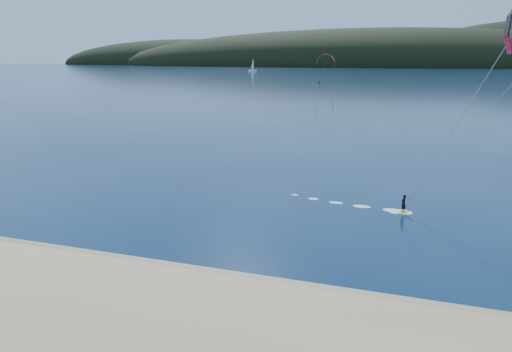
{
  "coord_description": "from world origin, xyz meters",
  "views": [
    {
      "loc": [
        13.01,
        -18.43,
        12.61
      ],
      "look_at": [
        3.69,
        10.0,
        5.0
      ],
      "focal_mm": 32.76,
      "sensor_mm": 36.0,
      "label": 1
    }
  ],
  "objects": [
    {
      "name": "ground",
      "position": [
        0.0,
        0.0,
        0.0
      ],
      "size": [
        1800.0,
        1800.0,
        0.0
      ],
      "primitive_type": "plane",
      "color": "#081C3B",
      "rests_on": "ground"
    },
    {
      "name": "kitesurfer_far",
      "position": [
        -24.62,
        196.99,
        9.69
      ],
      "size": [
        9.2,
        5.79,
        12.71
      ],
      "color": "#CED919",
      "rests_on": "ground"
    },
    {
      "name": "headland",
      "position": [
        0.63,
        745.28,
        0.0
      ],
      "size": [
        1200.0,
        310.0,
        140.0
      ],
      "color": "black",
      "rests_on": "ground"
    },
    {
      "name": "sailboat",
      "position": [
        -129.64,
        406.09,
        0.87
      ],
      "size": [
        8.44,
        5.31,
        11.81
      ],
      "color": "white",
      "rests_on": "ground"
    },
    {
      "name": "wet_sand",
      "position": [
        0.0,
        4.5,
        0.05
      ],
      "size": [
        220.0,
        2.5,
        0.1
      ],
      "color": "#8B7651",
      "rests_on": "ground"
    }
  ]
}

